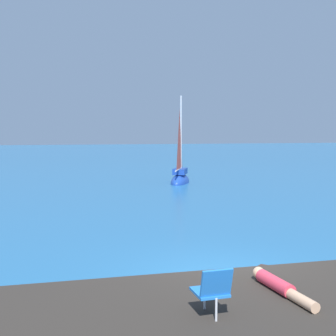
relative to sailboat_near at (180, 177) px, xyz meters
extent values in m
plane|color=#236093|center=(-2.96, -17.83, -0.33)|extent=(160.00, 160.00, 0.00)
cube|color=#2D2823|center=(-3.77, -20.91, 0.01)|extent=(7.94, 3.82, 0.66)
cube|color=#31241F|center=(-1.94, -18.69, -0.33)|extent=(1.54, 1.56, 0.74)
cube|color=#2D2C26|center=(-3.69, -19.15, -0.33)|extent=(0.79, 0.95, 0.65)
ellipsoid|color=#193D99|center=(0.01, 0.02, -0.33)|extent=(2.16, 3.33, 1.08)
cube|color=#193D99|center=(0.01, 0.02, 0.39)|extent=(1.21, 1.56, 0.35)
cylinder|color=#B7B7BC|center=(0.11, 0.29, 2.68)|extent=(0.12, 0.12, 4.92)
cylinder|color=#B2B2B7|center=(-0.25, -0.62, 0.56)|extent=(0.81, 1.87, 0.09)
pyramid|color=#DB4C38|center=(-0.09, -0.22, 2.48)|extent=(0.63, 1.49, 3.74)
cylinder|color=#DB384C|center=(-2.77, -20.48, 0.46)|extent=(0.38, 0.93, 0.24)
cylinder|color=tan|center=(-2.65, -21.22, 0.43)|extent=(0.29, 0.72, 0.18)
sphere|color=tan|center=(-2.86, -19.93, 0.48)|extent=(0.22, 0.22, 0.22)
cube|color=blue|center=(-4.20, -21.26, 0.69)|extent=(0.53, 0.57, 0.04)
cube|color=blue|center=(-4.17, -21.52, 0.91)|extent=(0.49, 0.20, 0.45)
cylinder|color=silver|center=(-4.22, -21.05, 0.51)|extent=(0.04, 0.04, 0.35)
cylinder|color=silver|center=(-4.17, -21.52, 0.51)|extent=(0.04, 0.04, 0.35)
camera|label=1|loc=(-6.09, -27.73, 3.21)|focal=48.44mm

